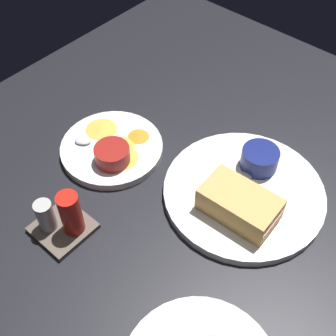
# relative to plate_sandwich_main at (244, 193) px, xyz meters

# --- Properties ---
(ground_plane) EXTENTS (1.10, 1.10, 0.03)m
(ground_plane) POSITION_rel_plate_sandwich_main_xyz_m (0.06, 0.05, -0.02)
(ground_plane) COLOR black
(plate_sandwich_main) EXTENTS (0.29, 0.29, 0.02)m
(plate_sandwich_main) POSITION_rel_plate_sandwich_main_xyz_m (0.00, 0.00, 0.00)
(plate_sandwich_main) COLOR white
(plate_sandwich_main) RESTS_ON ground_plane
(sandwich_half_near) EXTENTS (0.14, 0.08, 0.05)m
(sandwich_half_near) POSITION_rel_plate_sandwich_main_xyz_m (-0.02, 0.05, 0.03)
(sandwich_half_near) COLOR tan
(sandwich_half_near) RESTS_ON plate_sandwich_main
(ramekin_dark_sauce) EXTENTS (0.07, 0.07, 0.04)m
(ramekin_dark_sauce) POSITION_rel_plate_sandwich_main_xyz_m (0.01, -0.06, 0.03)
(ramekin_dark_sauce) COLOR navy
(ramekin_dark_sauce) RESTS_ON plate_sandwich_main
(spoon_by_dark_ramekin) EXTENTS (0.02, 0.10, 0.01)m
(spoon_by_dark_ramekin) POSITION_rel_plate_sandwich_main_xyz_m (0.02, -0.01, 0.01)
(spoon_by_dark_ramekin) COLOR silver
(spoon_by_dark_ramekin) RESTS_ON plate_sandwich_main
(plate_chips_companion) EXTENTS (0.20, 0.20, 0.02)m
(plate_chips_companion) POSITION_rel_plate_sandwich_main_xyz_m (0.26, 0.08, 0.00)
(plate_chips_companion) COLOR white
(plate_chips_companion) RESTS_ON ground_plane
(ramekin_light_gravy) EXTENTS (0.07, 0.07, 0.03)m
(ramekin_light_gravy) POSITION_rel_plate_sandwich_main_xyz_m (0.23, 0.11, 0.03)
(ramekin_light_gravy) COLOR maroon
(ramekin_light_gravy) RESTS_ON plate_chips_companion
(spoon_by_gravy_ramekin) EXTENTS (0.09, 0.06, 0.01)m
(spoon_by_gravy_ramekin) POSITION_rel_plate_sandwich_main_xyz_m (0.30, 0.10, 0.01)
(spoon_by_gravy_ramekin) COLOR silver
(spoon_by_gravy_ramekin) RESTS_ON plate_chips_companion
(plantain_chip_scatter) EXTENTS (0.16, 0.13, 0.01)m
(plantain_chip_scatter) POSITION_rel_plate_sandwich_main_xyz_m (0.25, 0.07, 0.01)
(plantain_chip_scatter) COLOR orange
(plantain_chip_scatter) RESTS_ON plate_chips_companion
(condiment_caddy) EXTENTS (0.09, 0.09, 0.10)m
(condiment_caddy) POSITION_rel_plate_sandwich_main_xyz_m (0.19, 0.26, 0.03)
(condiment_caddy) COLOR brown
(condiment_caddy) RESTS_ON ground_plane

